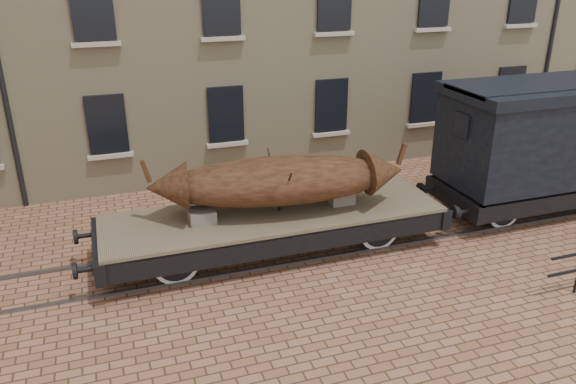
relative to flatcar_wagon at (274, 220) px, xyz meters
name	(u,v)px	position (x,y,z in m)	size (l,w,h in m)	color
ground	(368,236)	(2.53, 0.00, -0.85)	(90.00, 90.00, 0.00)	brown
rail_track	(368,235)	(2.53, 0.00, -0.82)	(30.00, 1.52, 0.06)	#59595E
flatcar_wagon	(274,220)	(0.00, 0.00, 0.00)	(9.04, 2.45, 1.37)	#6F6349
iron_boat	(279,180)	(0.14, 0.00, 1.00)	(6.13, 2.36, 1.49)	brown
goods_van	(556,131)	(8.02, 0.00, 1.43)	(7.03, 2.56, 3.64)	black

